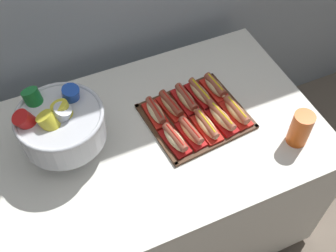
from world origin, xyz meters
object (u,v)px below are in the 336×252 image
serving_tray (196,117)px  hot_dog_0 (175,140)px  hot_dog_8 (201,93)px  punch_bowl (61,124)px  hot_dog_7 (186,99)px  hot_dog_3 (222,118)px  cup_stack (300,129)px  buffet_table (156,181)px  hot_dog_4 (236,112)px  hot_dog_6 (171,105)px  hot_dog_9 (215,87)px  hot_dog_2 (206,126)px  hot_dog_5 (156,112)px  hot_dog_1 (191,132)px

serving_tray → hot_dog_0: 0.17m
hot_dog_8 → punch_bowl: 0.63m
hot_dog_7 → hot_dog_3: bearing=-60.3°
hot_dog_7 → cup_stack: size_ratio=1.12×
hot_dog_3 → buffet_table: bearing=167.9°
buffet_table → hot_dog_8: hot_dog_8 is taller
hot_dog_4 → hot_dog_6: hot_dog_6 is taller
hot_dog_8 → hot_dog_9: (0.07, 0.01, 0.00)m
hot_dog_3 → serving_tray: bearing=137.5°
hot_dog_4 → punch_bowl: 0.72m
hot_dog_7 → hot_dog_9: 0.15m
hot_dog_3 → cup_stack: (0.24, -0.20, 0.04)m
hot_dog_4 → punch_bowl: (-0.70, 0.13, 0.13)m
hot_dog_0 → hot_dog_3: bearing=5.2°
hot_dog_2 → punch_bowl: (-0.55, 0.14, 0.13)m
hot_dog_4 → punch_bowl: punch_bowl is taller
hot_dog_4 → hot_dog_8: hot_dog_4 is taller
hot_dog_6 → hot_dog_8: hot_dog_6 is taller
hot_dog_5 → hot_dog_6: bearing=5.2°
hot_dog_2 → serving_tray: bearing=95.2°
hot_dog_7 → punch_bowl: 0.55m
hot_dog_3 → hot_dog_2: bearing=-174.8°
hot_dog_7 → punch_bowl: (-0.54, -0.02, 0.12)m
hot_dog_4 → hot_dog_6: (-0.24, 0.14, 0.00)m
hot_dog_6 → hot_dog_8: (0.15, 0.01, -0.00)m
hot_dog_5 → hot_dog_7: hot_dog_7 is taller
buffet_table → hot_dog_6: (0.12, 0.09, 0.42)m
hot_dog_1 → hot_dog_0: bearing=-174.8°
hot_dog_9 → cup_stack: cup_stack is taller
serving_tray → cup_stack: size_ratio=2.78×
hot_dog_3 → cup_stack: bearing=-40.0°
buffet_table → hot_dog_0: hot_dog_0 is taller
hot_dog_2 → hot_dog_3: 0.08m
hot_dog_1 → hot_dog_5: bearing=119.7°
hot_dog_9 → hot_dog_5: bearing=-174.8°
buffet_table → hot_dog_2: size_ratio=7.86×
buffet_table → hot_dog_1: 0.44m
hot_dog_6 → punch_bowl: (-0.46, -0.01, 0.12)m
hot_dog_8 → cup_stack: (0.26, -0.37, 0.04)m
hot_dog_2 → hot_dog_6: 0.18m
hot_dog_7 → cup_stack: bearing=-47.4°
hot_dog_2 → hot_dog_7: (-0.02, 0.16, 0.00)m
hot_dog_2 → hot_dog_9: 0.22m
hot_dog_8 → hot_dog_2: bearing=-109.2°
serving_tray → punch_bowl: size_ratio=1.29×
hot_dog_5 → hot_dog_8: hot_dog_5 is taller
hot_dog_6 → hot_dog_0: bearing=-109.2°
hot_dog_1 → cup_stack: (0.39, -0.19, 0.04)m
hot_dog_1 → hot_dog_8: 0.22m
serving_tray → hot_dog_3: 0.12m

